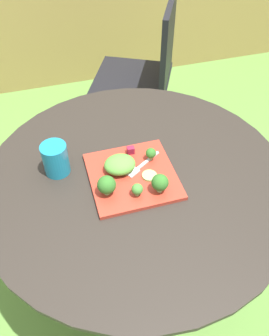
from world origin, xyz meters
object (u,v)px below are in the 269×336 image
at_px(salad_plate, 132,176).
at_px(fork, 141,166).
at_px(drinking_glass, 56,160).
at_px(patio_chair, 147,67).

height_order(salad_plate, fork, fork).
height_order(salad_plate, drinking_glass, drinking_glass).
bearing_deg(drinking_glass, patio_chair, 55.38).
xyz_separation_m(patio_chair, fork, (-0.33, -0.95, 0.21)).
xyz_separation_m(patio_chair, drinking_glass, (-0.60, -0.87, 0.24)).
height_order(patio_chair, salad_plate, patio_chair).
relative_size(drinking_glass, fork, 0.81).
xyz_separation_m(drinking_glass, fork, (0.27, -0.07, -0.03)).
xyz_separation_m(patio_chair, salad_plate, (-0.37, -0.98, 0.20)).
height_order(patio_chair, drinking_glass, patio_chair).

